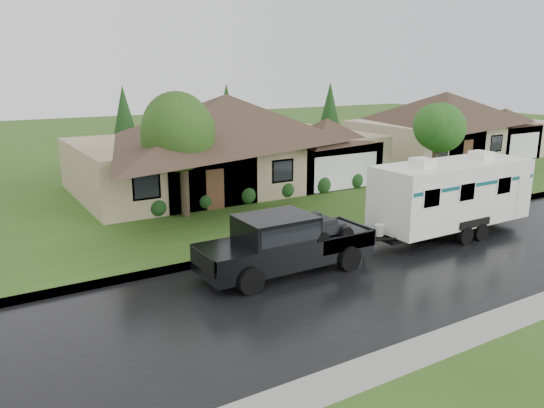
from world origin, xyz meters
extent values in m
plane|color=#31551A|center=(0.00, 0.00, 0.00)|extent=(140.00, 140.00, 0.00)
cube|color=black|center=(0.00, -2.00, 0.01)|extent=(140.00, 8.00, 0.01)
cube|color=gray|center=(0.00, 2.25, 0.07)|extent=(140.00, 0.50, 0.15)
cube|color=#31551A|center=(0.00, 15.00, 0.07)|extent=(140.00, 26.00, 0.15)
cube|color=tan|center=(2.00, 14.00, 1.65)|extent=(18.00, 10.00, 3.00)
pyramid|color=#34271C|center=(2.00, 14.00, 5.75)|extent=(19.44, 10.80, 2.60)
cube|color=tan|center=(7.40, 11.00, 1.50)|extent=(5.76, 4.00, 2.70)
cube|color=tan|center=(22.00, 14.50, 1.65)|extent=(14.00, 9.00, 3.00)
pyramid|color=#34271C|center=(22.00, 14.50, 5.45)|extent=(15.12, 9.72, 2.30)
cube|color=tan|center=(26.20, 12.00, 1.50)|extent=(4.48, 4.00, 2.70)
cylinder|color=#382B1E|center=(-3.10, 8.49, 1.47)|extent=(0.41, 0.41, 2.63)
sphere|color=#315B1D|center=(-3.10, 8.49, 4.35)|extent=(3.64, 3.64, 3.64)
cylinder|color=#382B1E|center=(12.75, 7.03, 1.32)|extent=(0.38, 0.38, 2.33)
sphere|color=#2D6C23|center=(12.75, 7.03, 3.87)|extent=(3.22, 3.22, 3.22)
sphere|color=#143814|center=(-4.30, 9.30, 0.65)|extent=(1.00, 1.00, 1.00)
sphere|color=#143814|center=(-1.78, 9.30, 0.65)|extent=(1.00, 1.00, 1.00)
sphere|color=#143814|center=(0.74, 9.30, 0.65)|extent=(1.00, 1.00, 1.00)
sphere|color=#143814|center=(3.26, 9.30, 0.65)|extent=(1.00, 1.00, 1.00)
sphere|color=#143814|center=(5.78, 9.30, 0.65)|extent=(1.00, 1.00, 1.00)
sphere|color=#143814|center=(8.30, 9.30, 0.65)|extent=(1.00, 1.00, 1.00)
cube|color=black|center=(-2.66, 0.02, 0.85)|extent=(6.56, 2.19, 0.94)
cube|color=black|center=(-5.07, 0.02, 1.15)|extent=(1.75, 2.13, 0.38)
cube|color=black|center=(-3.10, 0.02, 1.69)|extent=(2.62, 2.05, 0.98)
cube|color=black|center=(-3.10, 0.02, 1.75)|extent=(2.40, 2.10, 0.60)
cube|color=black|center=(-0.59, 0.02, 1.07)|extent=(2.40, 2.08, 0.07)
cylinder|color=black|center=(-4.74, -1.05, 0.46)|extent=(0.92, 0.35, 0.92)
cylinder|color=black|center=(-4.74, 1.09, 0.46)|extent=(0.92, 0.35, 0.92)
cylinder|color=black|center=(-0.59, -1.05, 0.46)|extent=(0.92, 0.35, 0.92)
cylinder|color=black|center=(-0.59, 1.09, 0.46)|extent=(0.92, 0.35, 0.92)
cube|color=white|center=(6.04, 0.02, 1.94)|extent=(7.65, 2.62, 2.68)
cube|color=black|center=(6.04, 0.02, 0.44)|extent=(8.09, 1.31, 0.15)
cube|color=#0C4E58|center=(6.04, 0.02, 2.53)|extent=(7.50, 2.64, 0.15)
cube|color=white|center=(4.07, 0.02, 3.45)|extent=(0.76, 0.87, 0.35)
cube|color=white|center=(7.78, 0.02, 3.45)|extent=(0.76, 0.87, 0.35)
cylinder|color=black|center=(5.54, -1.27, 0.38)|extent=(0.76, 0.26, 0.76)
cylinder|color=black|center=(5.54, 1.31, 0.38)|extent=(0.76, 0.26, 0.76)
cylinder|color=black|center=(6.53, -1.27, 0.38)|extent=(0.76, 0.26, 0.76)
cylinder|color=black|center=(6.53, 1.31, 0.38)|extent=(0.76, 0.26, 0.76)
camera|label=1|loc=(-12.57, -15.30, 7.23)|focal=35.00mm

